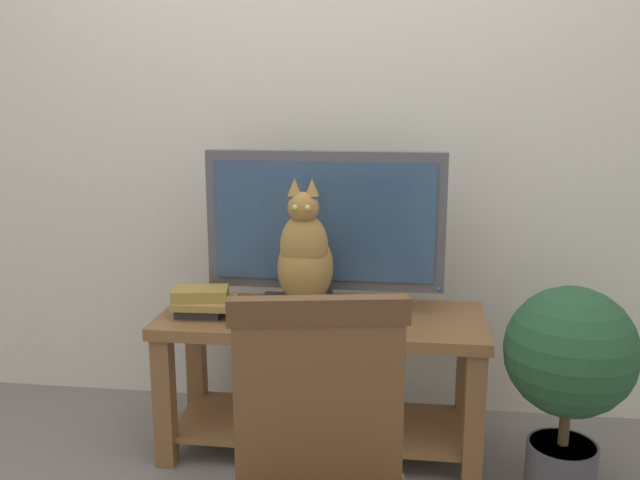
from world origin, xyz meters
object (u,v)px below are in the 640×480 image
Objects in this scene: book_stack at (202,301)px; tv_stand at (322,359)px; tv at (325,226)px; cat at (305,257)px; potted_plant at (569,367)px; media_box at (306,311)px.

tv_stand is at bearing 6.77° from book_stack.
tv_stand is at bearing -90.02° from tv.
cat is 0.63× the size of potted_plant.
potted_plant is (0.91, -0.14, -0.31)m from cat.
potted_plant reaches higher than tv_stand.
tv reaches higher than tv_stand.
tv_stand is 0.51m from tv.
media_box reaches higher than tv_stand.
tv is 3.71× the size of book_stack.
book_stack is (-0.45, -0.05, 0.23)m from tv_stand.
book_stack reaches higher than tv_stand.
media_box is (-0.05, -0.06, 0.21)m from tv_stand.
cat is (-0.05, -0.16, -0.08)m from tv.
tv is 1.00m from potted_plant.
potted_plant is at bearing -9.80° from media_box.
potted_plant reaches higher than book_stack.
book_stack is at bearing 177.73° from cat.
cat is at bearing -2.27° from book_stack.
tv_stand is 3.44× the size of media_box.
cat reaches higher than book_stack.
media_box is 0.94m from potted_plant.
media_box is 1.45× the size of book_stack.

